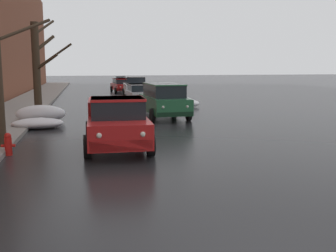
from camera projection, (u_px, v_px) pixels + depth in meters
name	position (u px, v px, depth m)	size (l,w,h in m)	color
left_sidewalk_slab	(8.00, 117.00, 20.79)	(3.23, 80.00, 0.15)	gray
snow_bank_near_corner_left	(41.00, 114.00, 19.15)	(2.35, 0.92, 0.86)	white
snow_bank_along_left_kerb	(187.00, 103.00, 25.94)	(1.81, 1.06, 0.65)	white
snow_bank_mid_block_left	(38.00, 123.00, 17.36)	(2.23, 1.29, 0.48)	white
bare_tree_mid_block	(38.00, 65.00, 22.48)	(2.27, 3.24, 5.48)	#382B1E
pickup_truck_red_approaching_near_lane	(117.00, 122.00, 13.19)	(2.22, 4.95, 1.76)	red
suv_green_parked_kerbside_close	(164.00, 99.00, 20.80)	(2.21, 4.76, 1.82)	#1E5633
sedan_silver_parked_kerbside_mid	(140.00, 93.00, 28.46)	(1.99, 4.12, 1.42)	#B7B7BC
suv_white_parked_far_down_block	(135.00, 86.00, 34.28)	(2.17, 4.62, 1.82)	silver
sedan_red_queued_behind_truck	(122.00, 85.00, 39.73)	(2.23, 4.49, 1.42)	red
sedan_grey_at_far_intersection	(123.00, 82.00, 45.65)	(2.05, 3.96, 1.42)	slate
fire_hydrant	(8.00, 144.00, 12.21)	(0.42, 0.22, 0.71)	red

